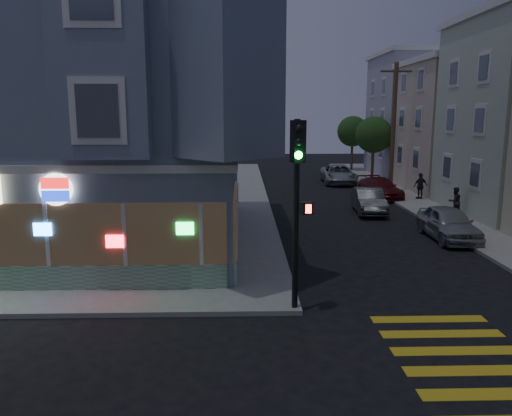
{
  "coord_description": "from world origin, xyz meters",
  "views": [
    {
      "loc": [
        1.3,
        -11.36,
        5.68
      ],
      "look_at": [
        1.79,
        6.3,
        2.32
      ],
      "focal_mm": 35.0,
      "sensor_mm": 36.0,
      "label": 1
    }
  ],
  "objects_px": {
    "pedestrian_a": "(455,201)",
    "parked_car_d": "(338,174)",
    "parked_car_c": "(380,188)",
    "street_tree_near": "(374,135)",
    "traffic_signal": "(298,183)",
    "utility_pole": "(393,126)",
    "street_tree_far": "(353,131)",
    "parked_car_a": "(448,223)",
    "pedestrian_b": "(420,186)",
    "fire_hydrant": "(456,225)",
    "parked_car_b": "(369,201)"
  },
  "relations": [
    {
      "from": "traffic_signal",
      "to": "street_tree_far",
      "type": "bearing_deg",
      "value": 55.62
    },
    {
      "from": "street_tree_near",
      "to": "street_tree_far",
      "type": "height_order",
      "value": "same"
    },
    {
      "from": "parked_car_c",
      "to": "street_tree_near",
      "type": "bearing_deg",
      "value": 71.63
    },
    {
      "from": "street_tree_far",
      "to": "traffic_signal",
      "type": "xyz_separation_m",
      "value": [
        -9.38,
        -35.84,
        -0.14
      ]
    },
    {
      "from": "utility_pole",
      "to": "street_tree_near",
      "type": "distance_m",
      "value": 6.06
    },
    {
      "from": "street_tree_far",
      "to": "parked_car_c",
      "type": "xyz_separation_m",
      "value": [
        -1.5,
        -16.0,
        -3.26
      ]
    },
    {
      "from": "street_tree_near",
      "to": "street_tree_far",
      "type": "distance_m",
      "value": 8.0
    },
    {
      "from": "street_tree_near",
      "to": "parked_car_c",
      "type": "xyz_separation_m",
      "value": [
        -1.5,
        -8.0,
        -3.26
      ]
    },
    {
      "from": "pedestrian_b",
      "to": "traffic_signal",
      "type": "bearing_deg",
      "value": 44.39
    },
    {
      "from": "pedestrian_b",
      "to": "traffic_signal",
      "type": "distance_m",
      "value": 21.37
    },
    {
      "from": "utility_pole",
      "to": "traffic_signal",
      "type": "distance_m",
      "value": 23.71
    },
    {
      "from": "utility_pole",
      "to": "pedestrian_b",
      "type": "relative_size",
      "value": 5.28
    },
    {
      "from": "street_tree_far",
      "to": "pedestrian_a",
      "type": "distance_m",
      "value": 22.87
    },
    {
      "from": "parked_car_a",
      "to": "pedestrian_b",
      "type": "bearing_deg",
      "value": 77.87
    },
    {
      "from": "street_tree_far",
      "to": "pedestrian_b",
      "type": "height_order",
      "value": "street_tree_far"
    },
    {
      "from": "pedestrian_a",
      "to": "parked_car_c",
      "type": "height_order",
      "value": "pedestrian_a"
    },
    {
      "from": "utility_pole",
      "to": "parked_car_a",
      "type": "bearing_deg",
      "value": -95.54
    },
    {
      "from": "street_tree_near",
      "to": "traffic_signal",
      "type": "bearing_deg",
      "value": -108.62
    },
    {
      "from": "pedestrian_a",
      "to": "parked_car_d",
      "type": "distance_m",
      "value": 14.4
    },
    {
      "from": "street_tree_far",
      "to": "parked_car_c",
      "type": "distance_m",
      "value": 16.39
    },
    {
      "from": "street_tree_near",
      "to": "parked_car_c",
      "type": "bearing_deg",
      "value": -100.63
    },
    {
      "from": "utility_pole",
      "to": "traffic_signal",
      "type": "xyz_separation_m",
      "value": [
        -9.18,
        -21.84,
        -1.0
      ]
    },
    {
      "from": "pedestrian_a",
      "to": "pedestrian_b",
      "type": "bearing_deg",
      "value": -103.63
    },
    {
      "from": "pedestrian_a",
      "to": "pedestrian_b",
      "type": "relative_size",
      "value": 0.91
    },
    {
      "from": "utility_pole",
      "to": "parked_car_a",
      "type": "relative_size",
      "value": 2.02
    },
    {
      "from": "street_tree_far",
      "to": "pedestrian_a",
      "type": "relative_size",
      "value": 3.41
    },
    {
      "from": "parked_car_b",
      "to": "parked_car_c",
      "type": "height_order",
      "value": "parked_car_b"
    },
    {
      "from": "parked_car_a",
      "to": "pedestrian_a",
      "type": "bearing_deg",
      "value": 64.8
    },
    {
      "from": "street_tree_near",
      "to": "traffic_signal",
      "type": "height_order",
      "value": "traffic_signal"
    },
    {
      "from": "utility_pole",
      "to": "pedestrian_a",
      "type": "bearing_deg",
      "value": -83.41
    },
    {
      "from": "pedestrian_a",
      "to": "parked_car_c",
      "type": "xyz_separation_m",
      "value": [
        -2.3,
        6.66,
        -0.25
      ]
    },
    {
      "from": "parked_car_a",
      "to": "parked_car_c",
      "type": "relative_size",
      "value": 0.95
    },
    {
      "from": "traffic_signal",
      "to": "parked_car_a",
      "type": "bearing_deg",
      "value": 27.24
    },
    {
      "from": "utility_pole",
      "to": "pedestrian_b",
      "type": "height_order",
      "value": "utility_pole"
    },
    {
      "from": "street_tree_far",
      "to": "parked_car_d",
      "type": "xyz_separation_m",
      "value": [
        -3.0,
        -8.77,
        -3.18
      ]
    },
    {
      "from": "street_tree_far",
      "to": "parked_car_b",
      "type": "relative_size",
      "value": 1.22
    },
    {
      "from": "street_tree_near",
      "to": "pedestrian_b",
      "type": "relative_size",
      "value": 3.11
    },
    {
      "from": "street_tree_far",
      "to": "fire_hydrant",
      "type": "height_order",
      "value": "street_tree_far"
    },
    {
      "from": "street_tree_far",
      "to": "parked_car_a",
      "type": "distance_m",
      "value": 27.63
    },
    {
      "from": "parked_car_a",
      "to": "street_tree_near",
      "type": "bearing_deg",
      "value": 86.22
    },
    {
      "from": "parked_car_c",
      "to": "parked_car_d",
      "type": "xyz_separation_m",
      "value": [
        -1.5,
        7.23,
        0.08
      ]
    },
    {
      "from": "street_tree_near",
      "to": "parked_car_d",
      "type": "height_order",
      "value": "street_tree_near"
    },
    {
      "from": "pedestrian_a",
      "to": "pedestrian_b",
      "type": "height_order",
      "value": "pedestrian_b"
    },
    {
      "from": "pedestrian_b",
      "to": "fire_hydrant",
      "type": "relative_size",
      "value": 2.35
    },
    {
      "from": "street_tree_far",
      "to": "fire_hydrant",
      "type": "relative_size",
      "value": 7.31
    },
    {
      "from": "parked_car_a",
      "to": "utility_pole",
      "type": "bearing_deg",
      "value": 85.1
    },
    {
      "from": "street_tree_near",
      "to": "traffic_signal",
      "type": "distance_m",
      "value": 29.37
    },
    {
      "from": "parked_car_b",
      "to": "parked_car_c",
      "type": "xyz_separation_m",
      "value": [
        2.1,
        5.2,
        -0.04
      ]
    },
    {
      "from": "pedestrian_b",
      "to": "parked_car_d",
      "type": "distance_m",
      "value": 9.3
    },
    {
      "from": "utility_pole",
      "to": "parked_car_b",
      "type": "bearing_deg",
      "value": -115.29
    }
  ]
}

